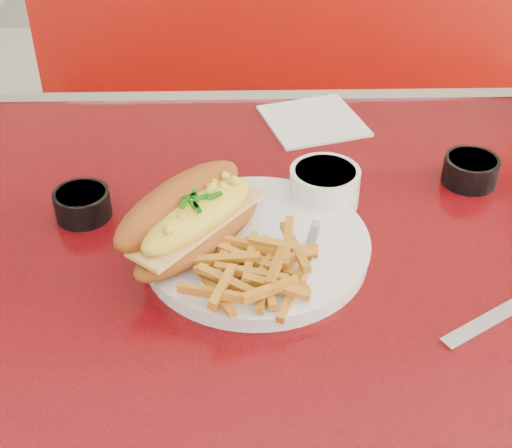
{
  "coord_description": "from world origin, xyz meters",
  "views": [
    {
      "loc": [
        -0.13,
        -0.59,
        1.27
      ],
      "look_at": [
        -0.11,
        0.02,
        0.81
      ],
      "focal_mm": 50.0,
      "sensor_mm": 36.0,
      "label": 1
    }
  ],
  "objects_px": {
    "sauce_cup_left": "(82,203)",
    "gravy_ramekin": "(324,186)",
    "fork": "(310,247)",
    "dinner_plate": "(256,246)",
    "diner_table": "(350,363)",
    "mac_hoagie": "(192,218)",
    "sauce_cup_right": "(471,169)",
    "booth_bench_far": "(296,200)"
  },
  "relations": [
    {
      "from": "diner_table",
      "to": "dinner_plate",
      "type": "xyz_separation_m",
      "value": [
        -0.11,
        0.02,
        0.17
      ]
    },
    {
      "from": "fork",
      "to": "gravy_ramekin",
      "type": "xyz_separation_m",
      "value": [
        0.03,
        0.11,
        0.01
      ]
    },
    {
      "from": "booth_bench_far",
      "to": "mac_hoagie",
      "type": "bearing_deg",
      "value": -102.93
    },
    {
      "from": "sauce_cup_left",
      "to": "sauce_cup_right",
      "type": "distance_m",
      "value": 0.48
    },
    {
      "from": "gravy_ramekin",
      "to": "sauce_cup_right",
      "type": "xyz_separation_m",
      "value": [
        0.19,
        0.04,
        -0.01
      ]
    },
    {
      "from": "diner_table",
      "to": "mac_hoagie",
      "type": "xyz_separation_m",
      "value": [
        -0.18,
        0.01,
        0.21
      ]
    },
    {
      "from": "dinner_plate",
      "to": "fork",
      "type": "bearing_deg",
      "value": -12.56
    },
    {
      "from": "gravy_ramekin",
      "to": "sauce_cup_right",
      "type": "relative_size",
      "value": 1.23
    },
    {
      "from": "dinner_plate",
      "to": "sauce_cup_left",
      "type": "relative_size",
      "value": 4.37
    },
    {
      "from": "dinner_plate",
      "to": "mac_hoagie",
      "type": "height_order",
      "value": "mac_hoagie"
    },
    {
      "from": "diner_table",
      "to": "gravy_ramekin",
      "type": "height_order",
      "value": "gravy_ramekin"
    },
    {
      "from": "fork",
      "to": "dinner_plate",
      "type": "bearing_deg",
      "value": 91.69
    },
    {
      "from": "gravy_ramekin",
      "to": "dinner_plate",
      "type": "bearing_deg",
      "value": -131.57
    },
    {
      "from": "fork",
      "to": "gravy_ramekin",
      "type": "height_order",
      "value": "gravy_ramekin"
    },
    {
      "from": "fork",
      "to": "booth_bench_far",
      "type": "bearing_deg",
      "value": 10.25
    },
    {
      "from": "mac_hoagie",
      "to": "sauce_cup_left",
      "type": "height_order",
      "value": "mac_hoagie"
    },
    {
      "from": "dinner_plate",
      "to": "gravy_ramekin",
      "type": "xyz_separation_m",
      "value": [
        0.08,
        0.09,
        0.02
      ]
    },
    {
      "from": "mac_hoagie",
      "to": "gravy_ramekin",
      "type": "height_order",
      "value": "mac_hoagie"
    },
    {
      "from": "booth_bench_far",
      "to": "sauce_cup_right",
      "type": "distance_m",
      "value": 0.84
    },
    {
      "from": "mac_hoagie",
      "to": "sauce_cup_right",
      "type": "bearing_deg",
      "value": -28.48
    },
    {
      "from": "fork",
      "to": "sauce_cup_left",
      "type": "bearing_deg",
      "value": 85.57
    },
    {
      "from": "diner_table",
      "to": "sauce_cup_left",
      "type": "xyz_separation_m",
      "value": [
        -0.32,
        0.09,
        0.18
      ]
    },
    {
      "from": "dinner_plate",
      "to": "sauce_cup_left",
      "type": "xyz_separation_m",
      "value": [
        -0.2,
        0.07,
        0.01
      ]
    },
    {
      "from": "mac_hoagie",
      "to": "diner_table",
      "type": "bearing_deg",
      "value": -55.51
    },
    {
      "from": "diner_table",
      "to": "gravy_ramekin",
      "type": "bearing_deg",
      "value": 104.98
    },
    {
      "from": "dinner_plate",
      "to": "fork",
      "type": "height_order",
      "value": "same"
    },
    {
      "from": "fork",
      "to": "gravy_ramekin",
      "type": "relative_size",
      "value": 1.59
    },
    {
      "from": "diner_table",
      "to": "fork",
      "type": "relative_size",
      "value": 7.82
    },
    {
      "from": "booth_bench_far",
      "to": "sauce_cup_right",
      "type": "relative_size",
      "value": 14.98
    },
    {
      "from": "sauce_cup_right",
      "to": "mac_hoagie",
      "type": "bearing_deg",
      "value": -157.54
    },
    {
      "from": "diner_table",
      "to": "sauce_cup_left",
      "type": "height_order",
      "value": "sauce_cup_left"
    },
    {
      "from": "mac_hoagie",
      "to": "sauce_cup_right",
      "type": "distance_m",
      "value": 0.37
    },
    {
      "from": "diner_table",
      "to": "mac_hoagie",
      "type": "relative_size",
      "value": 6.08
    },
    {
      "from": "fork",
      "to": "gravy_ramekin",
      "type": "distance_m",
      "value": 0.11
    },
    {
      "from": "booth_bench_far",
      "to": "fork",
      "type": "xyz_separation_m",
      "value": [
        -0.06,
        -0.8,
        0.5
      ]
    },
    {
      "from": "booth_bench_far",
      "to": "sauce_cup_left",
      "type": "bearing_deg",
      "value": -113.82
    },
    {
      "from": "diner_table",
      "to": "gravy_ramekin",
      "type": "xyz_separation_m",
      "value": [
        -0.03,
        0.11,
        0.19
      ]
    },
    {
      "from": "dinner_plate",
      "to": "sauce_cup_left",
      "type": "distance_m",
      "value": 0.22
    },
    {
      "from": "diner_table",
      "to": "fork",
      "type": "distance_m",
      "value": 0.19
    },
    {
      "from": "sauce_cup_left",
      "to": "gravy_ramekin",
      "type": "bearing_deg",
      "value": 3.96
    },
    {
      "from": "gravy_ramekin",
      "to": "sauce_cup_right",
      "type": "bearing_deg",
      "value": 12.58
    },
    {
      "from": "dinner_plate",
      "to": "mac_hoagie",
      "type": "bearing_deg",
      "value": -176.64
    }
  ]
}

